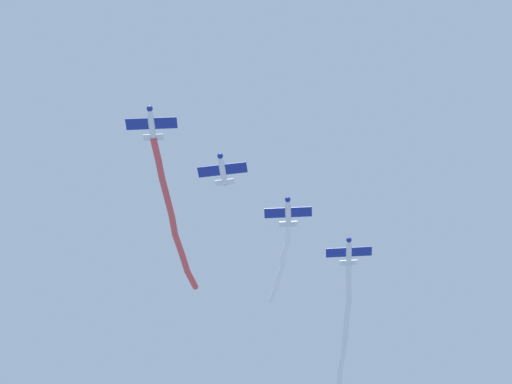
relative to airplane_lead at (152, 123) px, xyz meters
name	(u,v)px	position (x,y,z in m)	size (l,w,h in m)	color
airplane_lead	(152,123)	(0.00, 0.00, 0.00)	(5.78, 5.42, 1.63)	silver
smoke_trail_lead	(173,217)	(-8.26, 11.03, -0.22)	(13.52, 19.94, 2.31)	#DB4C4C
airplane_left_wing	(222,170)	(1.52, 10.84, 0.25)	(6.03, 5.23, 1.63)	silver
airplane_right_wing	(288,212)	(3.06, 21.69, 0.50)	(5.80, 5.39, 1.63)	silver
smoke_trail_right_wing	(281,266)	(-4.16, 27.96, 1.23)	(12.40, 9.36, 2.54)	white
airplane_slot	(349,252)	(4.59, 32.53, 0.75)	(5.83, 5.36, 1.63)	silver
smoke_trail_slot	(343,343)	(-7.48, 45.50, 1.61)	(22.43, 22.69, 3.15)	white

